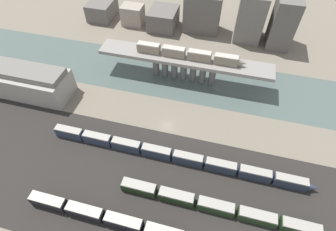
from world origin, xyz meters
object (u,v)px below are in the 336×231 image
train_yard_mid (221,208)px  train_yard_near (108,218)px  train_yard_far (175,156)px  warehouse_building (31,82)px  train_on_bridge (189,54)px

train_yard_mid → train_yard_near: bearing=-160.0°
train_yard_mid → train_yard_far: (-16.01, 12.75, 0.28)m
train_yard_mid → warehouse_building: size_ratio=2.00×
warehouse_building → train_on_bridge: bearing=22.4°
train_on_bridge → train_yard_far: size_ratio=0.50×
train_yard_mid → train_yard_far: train_yard_far is taller
train_on_bridge → warehouse_building: 61.38m
train_yard_near → train_on_bridge: bearing=82.1°
train_yard_near → train_yard_mid: (28.81, 10.51, -0.29)m
train_on_bridge → train_yard_mid: 56.79m
train_on_bridge → train_yard_near: (-8.66, -62.53, -10.34)m
train_yard_near → train_yard_far: bearing=61.2°
train_on_bridge → train_yard_mid: (20.14, -52.02, -10.63)m
train_yard_near → train_yard_far: (12.80, 23.25, -0.01)m
train_yard_near → train_yard_far: size_ratio=0.56×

